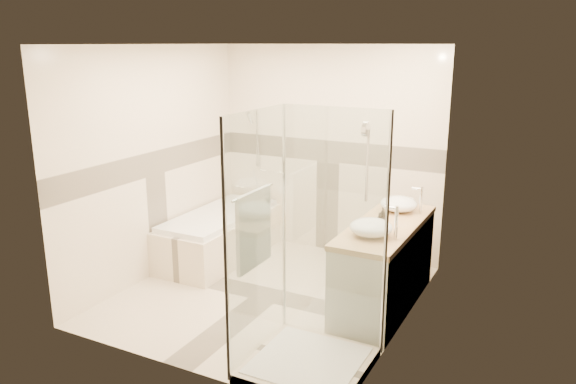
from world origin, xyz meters
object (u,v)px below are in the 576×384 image
at_px(bathtub, 220,233).
at_px(vessel_sink_far, 371,227).
at_px(vanity, 384,265).
at_px(vessel_sink_near, 399,204).
at_px(amenity_bottle_b, 382,218).
at_px(shower_enclosure, 300,304).
at_px(amenity_bottle_a, 383,217).

xyz_separation_m(bathtub, vessel_sink_far, (2.13, -0.74, 0.62)).
xyz_separation_m(vanity, vessel_sink_near, (-0.02, 0.47, 0.50)).
height_order(vessel_sink_far, amenity_bottle_b, vessel_sink_far).
xyz_separation_m(vanity, shower_enclosure, (-0.29, -1.27, 0.08)).
bearing_deg(amenity_bottle_b, amenity_bottle_a, 90.00).
relative_size(vessel_sink_near, vessel_sink_far, 0.98).
bearing_deg(shower_enclosure, amenity_bottle_a, 77.27).
bearing_deg(vessel_sink_near, shower_enclosure, -98.92).
xyz_separation_m(shower_enclosure, vessel_sink_far, (0.27, 0.88, 0.42)).
distance_m(shower_enclosure, amenity_bottle_b, 1.31).
bearing_deg(amenity_bottle_b, vessel_sink_near, 90.00).
height_order(bathtub, shower_enclosure, shower_enclosure).
height_order(vessel_sink_near, amenity_bottle_a, amenity_bottle_a).
bearing_deg(amenity_bottle_a, shower_enclosure, -102.73).
bearing_deg(amenity_bottle_a, bathtub, 169.02).
bearing_deg(vanity, bathtub, 170.75).
bearing_deg(vanity, amenity_bottle_b, -107.28).
distance_m(bathtub, amenity_bottle_a, 2.26).
distance_m(vanity, shower_enclosure, 1.31).
bearing_deg(shower_enclosure, bathtub, 138.90).
xyz_separation_m(shower_enclosure, vessel_sink_near, (0.27, 1.74, 0.42)).
height_order(vessel_sink_near, amenity_bottle_b, vessel_sink_near).
bearing_deg(amenity_bottle_a, vanity, 72.50).
bearing_deg(vanity, shower_enclosure, -102.97).
distance_m(vessel_sink_near, amenity_bottle_a, 0.53).
bearing_deg(amenity_bottle_b, bathtub, 169.00).
relative_size(vanity, amenity_bottle_b, 11.07).
relative_size(vessel_sink_far, amenity_bottle_b, 2.63).
height_order(bathtub, amenity_bottle_a, amenity_bottle_a).
bearing_deg(bathtub, amenity_bottle_b, -11.00).
relative_size(vanity, vessel_sink_far, 4.21).
relative_size(vessel_sink_far, amenity_bottle_a, 2.25).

